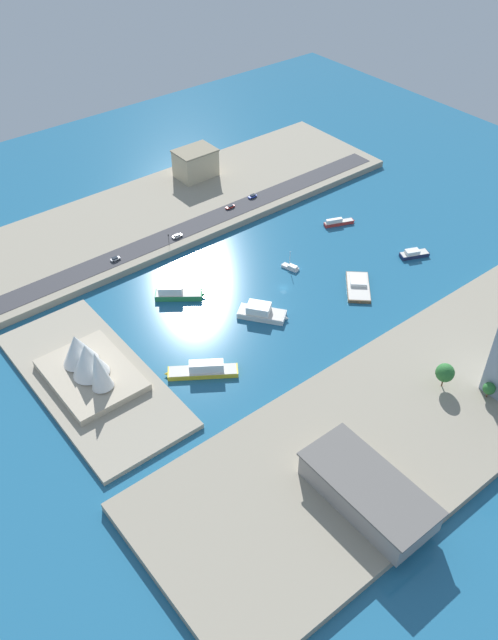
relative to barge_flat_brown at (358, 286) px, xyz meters
The scene contains 21 objects.
ground_plane 33.27m from the barge_flat_brown, 51.53° to the left, with size 440.00×440.00×0.00m, color #23668E.
quay_west 70.84m from the barge_flat_brown, 158.44° to the left, with size 70.00×240.00×3.43m, color #9E937F.
quay_east 110.37m from the barge_flat_brown, 13.64° to the left, with size 70.00×240.00×3.43m, color #9E937F.
peninsula_point 123.07m from the barge_flat_brown, 79.89° to the left, with size 89.88×39.94×2.00m, color #A89E89.
road_strip 87.23m from the barge_flat_brown, 17.37° to the left, with size 12.28×228.00×0.15m, color #38383D.
barge_flat_brown is the anchor object (origin of this frame).
ferry_white_commuter 47.96m from the barge_flat_brown, 75.98° to the left, with size 20.82×18.45×6.05m.
tugboat_red 52.68m from the barge_flat_brown, 34.54° to the right, with size 8.58×16.29×3.67m.
sailboat_small_white 32.88m from the barge_flat_brown, 25.35° to the left, with size 9.31×5.08×9.36m.
patrol_launch_navy 38.42m from the barge_flat_brown, 88.86° to the right, with size 9.66×15.05×3.71m.
ferry_green_doubledeck 80.80m from the barge_flat_brown, 56.36° to the left, with size 17.47×20.30×6.05m.
ferry_yellow_fast 85.58m from the barge_flat_brown, 90.95° to the left, with size 20.25×25.73×5.98m.
carpark_squat_concrete 114.58m from the barge_flat_brown, 135.52° to the left, with size 44.18×20.33×9.65m.
office_block_beige 125.34m from the barge_flat_brown, ahead, with size 15.97×21.83×15.51m.
van_white 90.86m from the barge_flat_brown, 28.55° to the left, with size 2.22×5.19×1.57m.
pickup_red 85.92m from the barge_flat_brown, ahead, with size 1.88×5.13×1.41m.
sedan_silver 111.91m from the barge_flat_brown, 43.16° to the left, with size 2.06×4.57×1.60m.
hatchback_blue 87.30m from the barge_flat_brown, ahead, with size 2.15×4.81×1.60m.
traffic_light_waterfront 91.58m from the barge_flat_brown, 33.49° to the left, with size 0.36×0.36×6.50m.
opera_landmark 123.49m from the barge_flat_brown, 79.40° to the left, with size 39.14×29.15×19.09m.
park_tree_cluster 70.67m from the barge_flat_brown, 163.29° to the left, with size 19.59×14.05×10.28m.
Camera 1 is at (-174.77, 158.69, 181.60)m, focal length 37.29 mm.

